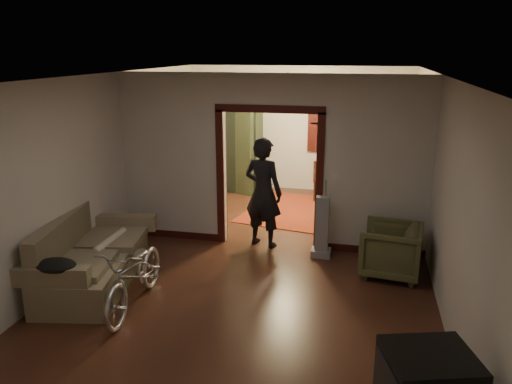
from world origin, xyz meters
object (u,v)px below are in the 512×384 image
(bicycle, at_px, (135,274))
(desk, at_px, (346,181))
(armchair, at_px, (391,250))
(person, at_px, (263,192))
(locker, at_px, (238,149))
(sofa, at_px, (93,251))

(bicycle, height_order, desk, bicycle)
(armchair, height_order, desk, desk)
(bicycle, xyz_separation_m, person, (1.15, 2.37, 0.47))
(armchair, bearing_deg, desk, -160.38)
(bicycle, relative_size, armchair, 2.01)
(armchair, bearing_deg, locker, -132.26)
(sofa, xyz_separation_m, bicycle, (0.85, -0.47, -0.05))
(armchair, xyz_separation_m, desk, (-0.79, 3.82, 0.00))
(armchair, height_order, locker, locker)
(person, distance_m, locker, 3.37)
(locker, distance_m, desk, 2.51)
(sofa, relative_size, desk, 2.08)
(person, bearing_deg, sofa, 61.53)
(bicycle, distance_m, locker, 5.54)
(person, height_order, desk, person)
(bicycle, bearing_deg, locker, 87.17)
(sofa, relative_size, person, 1.17)
(sofa, bearing_deg, locker, 71.03)
(locker, bearing_deg, armchair, -31.07)
(desk, bearing_deg, locker, -169.95)
(bicycle, height_order, person, person)
(bicycle, bearing_deg, armchair, 23.93)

